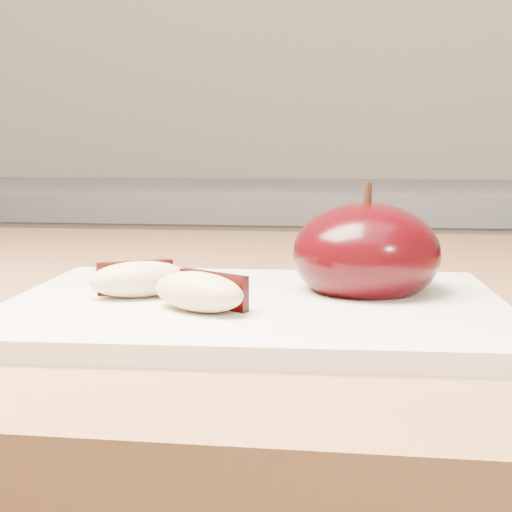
# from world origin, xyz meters

# --- Properties ---
(back_cabinet) EXTENTS (2.40, 0.62, 0.94)m
(back_cabinet) POSITION_xyz_m (0.00, 1.20, 0.47)
(back_cabinet) COLOR silver
(back_cabinet) RESTS_ON ground
(cutting_board) EXTENTS (0.29, 0.22, 0.01)m
(cutting_board) POSITION_xyz_m (0.07, 0.36, 0.91)
(cutting_board) COLOR silver
(cutting_board) RESTS_ON island_counter
(apple_half) EXTENTS (0.12, 0.12, 0.08)m
(apple_half) POSITION_xyz_m (0.13, 0.40, 0.93)
(apple_half) COLOR black
(apple_half) RESTS_ON cutting_board
(apple_wedge_a) EXTENTS (0.06, 0.05, 0.02)m
(apple_wedge_a) POSITION_xyz_m (0.00, 0.36, 0.92)
(apple_wedge_a) COLOR beige
(apple_wedge_a) RESTS_ON cutting_board
(apple_wedge_b) EXTENTS (0.06, 0.05, 0.02)m
(apple_wedge_b) POSITION_xyz_m (0.04, 0.33, 0.92)
(apple_wedge_b) COLOR beige
(apple_wedge_b) RESTS_ON cutting_board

